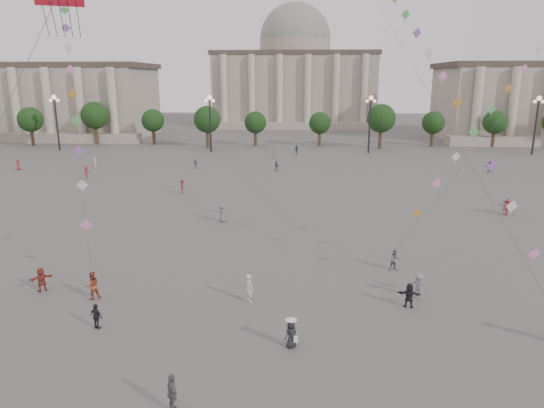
{
  "coord_description": "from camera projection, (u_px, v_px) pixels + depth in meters",
  "views": [
    {
      "loc": [
        2.34,
        -21.88,
        13.61
      ],
      "look_at": [
        0.28,
        12.0,
        4.81
      ],
      "focal_mm": 32.0,
      "sensor_mm": 36.0,
      "label": 1
    }
  ],
  "objects": [
    {
      "name": "ground",
      "position": [
        252.0,
        354.0,
        24.69
      ],
      "size": [
        360.0,
        360.0,
        0.0
      ],
      "primitive_type": "plane",
      "color": "#53514E",
      "rests_on": "ground"
    },
    {
      "name": "hall_central",
      "position": [
        295.0,
        77.0,
        145.98
      ],
      "size": [
        48.3,
        34.3,
        35.5
      ],
      "color": "#A19787",
      "rests_on": "ground"
    },
    {
      "name": "tree_row",
      "position": [
        290.0,
        120.0,
        98.7
      ],
      "size": [
        137.12,
        5.12,
        8.0
      ],
      "color": "#3C281E",
      "rests_on": "ground"
    },
    {
      "name": "lamp_post_far_west",
      "position": [
        56.0,
        112.0,
        93.13
      ],
      "size": [
        2.0,
        0.9,
        10.65
      ],
      "color": "#262628",
      "rests_on": "ground"
    },
    {
      "name": "lamp_post_mid_west",
      "position": [
        210.0,
        113.0,
        91.36
      ],
      "size": [
        2.0,
        0.9,
        10.65
      ],
      "color": "#262628",
      "rests_on": "ground"
    },
    {
      "name": "lamp_post_mid_east",
      "position": [
        370.0,
        114.0,
        89.6
      ],
      "size": [
        2.0,
        0.9,
        10.65
      ],
      "color": "#262628",
      "rests_on": "ground"
    },
    {
      "name": "lamp_post_far_east",
      "position": [
        537.0,
        114.0,
        87.84
      ],
      "size": [
        2.0,
        0.9,
        10.65
      ],
      "color": "#262628",
      "rests_on": "ground"
    },
    {
      "name": "person_crowd_0",
      "position": [
        297.0,
        149.0,
        90.09
      ],
      "size": [
        1.06,
        0.91,
        1.7
      ],
      "primitive_type": "imported",
      "rotation": [
        0.0,
        0.0,
        0.61
      ],
      "color": "navy",
      "rests_on": "ground"
    },
    {
      "name": "person_crowd_2",
      "position": [
        86.0,
        172.0,
        67.82
      ],
      "size": [
        1.28,
        1.29,
        1.79
      ],
      "primitive_type": "imported",
      "rotation": [
        0.0,
        0.0,
        0.79
      ],
      "color": "maroon",
      "rests_on": "ground"
    },
    {
      "name": "person_crowd_3",
      "position": [
        409.0,
        295.0,
        29.58
      ],
      "size": [
        1.51,
        0.73,
        1.56
      ],
      "primitive_type": "imported",
      "rotation": [
        0.0,
        0.0,
        2.95
      ],
      "color": "black",
      "rests_on": "ground"
    },
    {
      "name": "person_crowd_4",
      "position": [
        274.0,
        153.0,
        85.3
      ],
      "size": [
        1.14,
        1.76,
        1.82
      ],
      "primitive_type": "imported",
      "rotation": [
        0.0,
        0.0,
        4.32
      ],
      "color": "#B8B9B4",
      "rests_on": "ground"
    },
    {
      "name": "person_crowd_6",
      "position": [
        418.0,
        286.0,
        30.74
      ],
      "size": [
        1.25,
        0.93,
        1.72
      ],
      "primitive_type": "imported",
      "rotation": [
        0.0,
        0.0,
        5.99
      ],
      "color": "slate",
      "rests_on": "ground"
    },
    {
      "name": "person_crowd_7",
      "position": [
        505.0,
        206.0,
        50.12
      ],
      "size": [
        1.57,
        0.65,
        1.65
      ],
      "primitive_type": "imported",
      "rotation": [
        0.0,
        0.0,
        3.03
      ],
      "color": "silver",
      "rests_on": "ground"
    },
    {
      "name": "person_crowd_8",
      "position": [
        508.0,
        207.0,
        49.63
      ],
      "size": [
        1.28,
        1.1,
        1.72
      ],
      "primitive_type": "imported",
      "rotation": [
        0.0,
        0.0,
        0.51
      ],
      "color": "maroon",
      "rests_on": "ground"
    },
    {
      "name": "person_crowd_9",
      "position": [
        490.0,
        167.0,
        72.4
      ],
      "size": [
        1.58,
        0.66,
        1.65
      ],
      "primitive_type": "imported",
      "rotation": [
        0.0,
        0.0,
        0.12
      ],
      "color": "black",
      "rests_on": "ground"
    },
    {
      "name": "person_crowd_10",
      "position": [
        95.0,
        163.0,
        76.14
      ],
      "size": [
        0.54,
        0.66,
        1.56
      ],
      "primitive_type": "imported",
      "rotation": [
        0.0,
        0.0,
        1.9
      ],
      "color": "silver",
      "rests_on": "ground"
    },
    {
      "name": "person_crowd_12",
      "position": [
        277.0,
        166.0,
        73.66
      ],
      "size": [
        1.23,
        1.43,
        1.56
      ],
      "primitive_type": "imported",
      "rotation": [
        0.0,
        0.0,
        2.21
      ],
      "color": "slate",
      "rests_on": "ground"
    },
    {
      "name": "person_crowd_13",
      "position": [
        249.0,
        288.0,
        30.3
      ],
      "size": [
        0.73,
        0.8,
        1.82
      ],
      "primitive_type": "imported",
      "rotation": [
        0.0,
        0.0,
        2.15
      ],
      "color": "silver",
      "rests_on": "ground"
    },
    {
      "name": "person_crowd_16",
      "position": [
        195.0,
        164.0,
        75.55
      ],
      "size": [
        0.94,
        0.46,
        1.56
      ],
      "primitive_type": "imported",
      "rotation": [
        0.0,
        0.0,
        0.09
      ],
      "color": "slate",
      "rests_on": "ground"
    },
    {
      "name": "person_crowd_17",
      "position": [
        183.0,
        186.0,
        59.15
      ],
      "size": [
        0.82,
        1.22,
        1.75
      ],
      "primitive_type": "imported",
      "rotation": [
        0.0,
        0.0,
        1.73
      ],
      "color": "maroon",
      "rests_on": "ground"
    },
    {
      "name": "person_crowd_18",
      "position": [
        18.0,
        165.0,
        74.38
      ],
      "size": [
        0.7,
        0.91,
        1.65
      ],
      "primitive_type": "imported",
      "rotation": [
        0.0,
        0.0,
        4.94
      ],
      "color": "maroon",
      "rests_on": "ground"
    },
    {
      "name": "person_crowd_19",
      "position": [
        222.0,
        213.0,
        47.3
      ],
      "size": [
        0.61,
        0.9,
        1.78
      ],
      "primitive_type": "imported",
      "rotation": [
        0.0,
        0.0,
        4.76
      ],
      "color": "slate",
      "rests_on": "ground"
    },
    {
      "name": "tourist_1",
      "position": [
        96.0,
        316.0,
        27.03
      ],
      "size": [
        0.95,
        0.7,
        1.49
      ],
      "primitive_type": "imported",
      "rotation": [
        0.0,
        0.0,
        2.71
      ],
      "color": "black",
      "rests_on": "ground"
    },
    {
      "name": "tourist_2",
      "position": [
        41.0,
        280.0,
        31.82
      ],
      "size": [
        1.46,
        1.35,
        1.63
      ],
      "primitive_type": "imported",
      "rotation": [
        0.0,
        0.0,
        3.85
      ],
      "color": "#973529",
      "rests_on": "ground"
    },
    {
      "name": "tourist_3",
      "position": [
        172.0,
        393.0,
        20.24
      ],
      "size": [
        0.91,
        1.08,
        1.73
      ],
      "primitive_type": "imported",
      "rotation": [
        0.0,
        0.0,
        2.15
      ],
      "color": "#5D5E62",
      "rests_on": "ground"
    },
    {
      "name": "kite_flyer_0",
      "position": [
        92.0,
        285.0,
        30.67
      ],
      "size": [
        1.13,
        1.09,
        1.83
      ],
      "primitive_type": "imported",
      "rotation": [
        0.0,
        0.0,
        3.8
      ],
      "color": "#9A412A",
      "rests_on": "ground"
    },
    {
      "name": "kite_flyer_2",
      "position": [
        395.0,
        260.0,
        35.37
      ],
      "size": [
        0.91,
        0.79,
        1.59
      ],
      "primitive_type": "imported",
      "rotation": [
        0.0,
        0.0,
        0.28
      ],
      "color": "slate",
      "rests_on": "ground"
    },
    {
      "name": "hat_person",
      "position": [
        291.0,
        333.0,
        25.14
      ],
      "size": [
        0.86,
        0.83,
        1.69
      ],
      "color": "black",
      "rests_on": "ground"
    },
    {
      "name": "dragon_kite",
      "position": [
        59.0,
        13.0,
        22.74
      ],
      "size": [
        3.62,
        4.96,
        18.68
      ],
      "color": "#B51324",
      "rests_on": "ground"
    }
  ]
}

